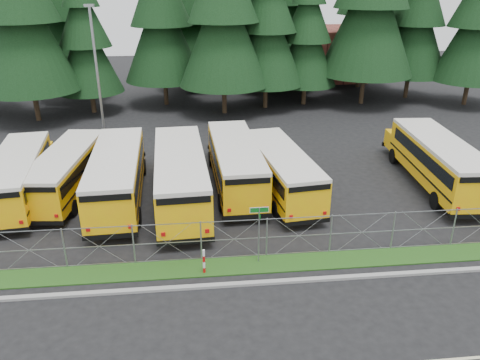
{
  "coord_description": "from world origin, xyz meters",
  "views": [
    {
      "loc": [
        -4.13,
        -19.3,
        12.0
      ],
      "look_at": [
        -1.71,
        4.0,
        1.73
      ],
      "focal_mm": 35.0,
      "sensor_mm": 36.0,
      "label": 1
    }
  ],
  "objects_px": {
    "bus_0": "(20,177)",
    "bus_2": "(118,176)",
    "light_standard": "(97,70)",
    "striped_bollard": "(204,262)",
    "bus_5": "(280,171)",
    "bus_4": "(235,164)",
    "street_sign": "(259,223)",
    "bus_1": "(69,172)",
    "bus_3": "(180,177)",
    "bus_east": "(435,162)"
  },
  "relations": [
    {
      "from": "bus_4",
      "to": "bus_5",
      "type": "distance_m",
      "value": 2.81
    },
    {
      "from": "bus_0",
      "to": "bus_2",
      "type": "distance_m",
      "value": 5.68
    },
    {
      "from": "bus_0",
      "to": "street_sign",
      "type": "distance_m",
      "value": 15.04
    },
    {
      "from": "bus_0",
      "to": "light_standard",
      "type": "relative_size",
      "value": 1.05
    },
    {
      "from": "bus_east",
      "to": "street_sign",
      "type": "bearing_deg",
      "value": -144.2
    },
    {
      "from": "bus_0",
      "to": "bus_2",
      "type": "bearing_deg",
      "value": -13.72
    },
    {
      "from": "bus_5",
      "to": "bus_0",
      "type": "bearing_deg",
      "value": 170.68
    },
    {
      "from": "bus_4",
      "to": "street_sign",
      "type": "distance_m",
      "value": 8.51
    },
    {
      "from": "bus_0",
      "to": "striped_bollard",
      "type": "xyz_separation_m",
      "value": [
        10.26,
        -8.59,
        -0.79
      ]
    },
    {
      "from": "bus_4",
      "to": "bus_5",
      "type": "height_order",
      "value": "bus_4"
    },
    {
      "from": "bus_0",
      "to": "striped_bollard",
      "type": "distance_m",
      "value": 13.4
    },
    {
      "from": "bus_1",
      "to": "street_sign",
      "type": "relative_size",
      "value": 3.67
    },
    {
      "from": "bus_3",
      "to": "bus_east",
      "type": "height_order",
      "value": "bus_3"
    },
    {
      "from": "bus_0",
      "to": "bus_4",
      "type": "distance_m",
      "value": 12.47
    },
    {
      "from": "bus_1",
      "to": "bus_4",
      "type": "height_order",
      "value": "bus_4"
    },
    {
      "from": "bus_3",
      "to": "bus_4",
      "type": "xyz_separation_m",
      "value": [
        3.26,
        1.86,
        -0.1
      ]
    },
    {
      "from": "light_standard",
      "to": "bus_0",
      "type": "bearing_deg",
      "value": -106.55
    },
    {
      "from": "bus_1",
      "to": "bus_3",
      "type": "height_order",
      "value": "bus_3"
    },
    {
      "from": "bus_1",
      "to": "bus_east",
      "type": "bearing_deg",
      "value": 2.78
    },
    {
      "from": "bus_2",
      "to": "striped_bollard",
      "type": "xyz_separation_m",
      "value": [
        4.62,
        -7.9,
        -0.89
      ]
    },
    {
      "from": "bus_1",
      "to": "bus_3",
      "type": "relative_size",
      "value": 0.87
    },
    {
      "from": "bus_0",
      "to": "bus_1",
      "type": "bearing_deg",
      "value": 6.5
    },
    {
      "from": "bus_1",
      "to": "bus_5",
      "type": "bearing_deg",
      "value": 0.05
    },
    {
      "from": "bus_1",
      "to": "bus_5",
      "type": "relative_size",
      "value": 0.98
    },
    {
      "from": "bus_5",
      "to": "street_sign",
      "type": "xyz_separation_m",
      "value": [
        -2.28,
        -7.34,
        0.66
      ]
    },
    {
      "from": "bus_0",
      "to": "bus_3",
      "type": "distance_m",
      "value": 9.29
    },
    {
      "from": "bus_1",
      "to": "street_sign",
      "type": "bearing_deg",
      "value": -34.5
    },
    {
      "from": "light_standard",
      "to": "bus_2",
      "type": "bearing_deg",
      "value": -76.79
    },
    {
      "from": "bus_2",
      "to": "bus_5",
      "type": "distance_m",
      "value": 9.38
    },
    {
      "from": "bus_east",
      "to": "striped_bollard",
      "type": "distance_m",
      "value": 16.58
    },
    {
      "from": "bus_1",
      "to": "bus_4",
      "type": "relative_size",
      "value": 0.93
    },
    {
      "from": "bus_east",
      "to": "light_standard",
      "type": "bearing_deg",
      "value": 157.41
    },
    {
      "from": "bus_2",
      "to": "light_standard",
      "type": "distance_m",
      "value": 11.97
    },
    {
      "from": "bus_4",
      "to": "bus_east",
      "type": "bearing_deg",
      "value": -6.99
    },
    {
      "from": "bus_0",
      "to": "striped_bollard",
      "type": "bearing_deg",
      "value": -46.72
    },
    {
      "from": "bus_2",
      "to": "bus_4",
      "type": "distance_m",
      "value": 6.92
    },
    {
      "from": "street_sign",
      "to": "light_standard",
      "type": "height_order",
      "value": "light_standard"
    },
    {
      "from": "light_standard",
      "to": "bus_1",
      "type": "bearing_deg",
      "value": -92.71
    },
    {
      "from": "striped_bollard",
      "to": "bus_0",
      "type": "bearing_deg",
      "value": 140.06
    },
    {
      "from": "bus_1",
      "to": "bus_4",
      "type": "xyz_separation_m",
      "value": [
        9.85,
        -0.09,
        0.11
      ]
    },
    {
      "from": "bus_1",
      "to": "bus_2",
      "type": "xyz_separation_m",
      "value": [
        3.04,
        -1.3,
        0.14
      ]
    },
    {
      "from": "bus_3",
      "to": "street_sign",
      "type": "relative_size",
      "value": 4.22
    },
    {
      "from": "bus_1",
      "to": "bus_2",
      "type": "distance_m",
      "value": 3.31
    },
    {
      "from": "bus_2",
      "to": "bus_3",
      "type": "height_order",
      "value": "bus_3"
    },
    {
      "from": "bus_3",
      "to": "striped_bollard",
      "type": "height_order",
      "value": "bus_3"
    },
    {
      "from": "bus_3",
      "to": "light_standard",
      "type": "xyz_separation_m",
      "value": [
        -6.14,
        11.63,
        3.95
      ]
    },
    {
      "from": "striped_bollard",
      "to": "bus_2",
      "type": "bearing_deg",
      "value": 120.31
    },
    {
      "from": "bus_5",
      "to": "street_sign",
      "type": "relative_size",
      "value": 3.73
    },
    {
      "from": "bus_east",
      "to": "light_standard",
      "type": "relative_size",
      "value": 1.13
    },
    {
      "from": "bus_4",
      "to": "striped_bollard",
      "type": "xyz_separation_m",
      "value": [
        -2.2,
        -9.11,
        -0.86
      ]
    }
  ]
}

